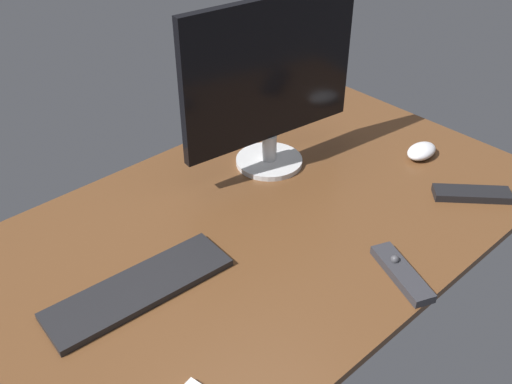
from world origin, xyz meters
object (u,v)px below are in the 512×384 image
monitor (270,82)px  computer_mouse (421,151)px  keyboard (140,288)px  tv_remote (472,194)px  media_remote (401,273)px

monitor → computer_mouse: 48.23cm
monitor → keyboard: size_ratio=1.29×
monitor → keyboard: monitor is taller
keyboard → computer_mouse: 87.59cm
monitor → tv_remote: (26.66, -46.17, -23.26)cm
keyboard → media_remote: bearing=-34.4°
computer_mouse → media_remote: bearing=-152.7°
monitor → media_remote: bearing=-94.2°
media_remote → tv_remote: bearing=-60.1°
monitor → tv_remote: bearing=-52.8°
computer_mouse → monitor: bearing=139.7°
monitor → media_remote: 57.23cm
monitor → tv_remote: size_ratio=2.66×
keyboard → computer_mouse: bearing=-2.2°
media_remote → monitor: bearing=10.7°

